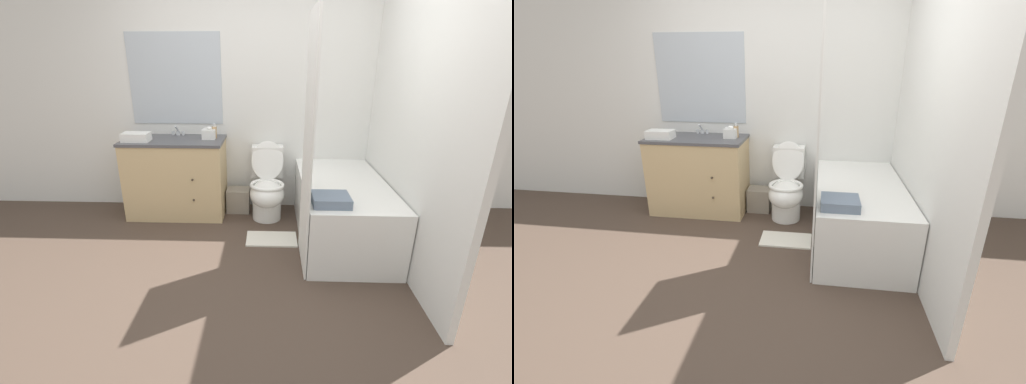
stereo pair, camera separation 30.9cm
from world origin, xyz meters
The scene contains 14 objects.
ground_plane centered at (0.00, 0.00, 0.00)m, with size 14.00×14.00×0.00m, color #47382D.
wall_back centered at (-0.01, 1.66, 1.25)m, with size 8.00×0.06×2.50m.
wall_right centered at (1.34, 0.82, 1.25)m, with size 0.05×2.63×2.50m.
vanity_cabinet centered at (-0.79, 1.37, 0.43)m, with size 1.06×0.56×0.85m.
sink_faucet centered at (-0.79, 1.56, 0.89)m, with size 0.14×0.12×0.12m.
toilet centered at (0.21, 1.30, 0.34)m, with size 0.36×0.63×0.82m.
bathtub centered at (0.92, 0.88, 0.29)m, with size 0.78×1.51×0.57m.
shower_curtain centered at (0.52, 0.41, 0.99)m, with size 0.01×0.57×1.97m.
wastebasket centered at (-0.12, 1.45, 0.13)m, with size 0.25×0.22×0.26m.
tissue_box centered at (-0.41, 1.41, 0.90)m, with size 0.14×0.15×0.13m.
soap_dispenser centered at (-0.36, 1.43, 0.92)m, with size 0.05×0.05×0.15m.
hand_towel_folded centered at (-1.14, 1.25, 0.89)m, with size 0.27×0.18×0.09m.
bath_towel_folded centered at (0.71, 0.33, 0.61)m, with size 0.29×0.26×0.07m.
bath_mat centered at (0.26, 0.77, 0.01)m, with size 0.49×0.29×0.02m.
Camera 1 is at (0.22, -2.16, 1.63)m, focal length 24.00 mm.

